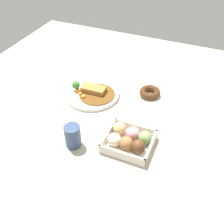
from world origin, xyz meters
TOP-DOWN VIEW (x-y plane):
  - ground_plane at (0.00, 0.00)m, footprint 1.60×1.60m
  - curry_plate at (-0.11, 0.08)m, footprint 0.27×0.27m
  - donut_box at (0.17, -0.16)m, footprint 0.18×0.17m
  - chocolate_ring_donut at (0.15, 0.18)m, footprint 0.13×0.13m
  - coffee_mug at (-0.03, -0.24)m, footprint 0.06×0.06m

SIDE VIEW (x-z plane):
  - ground_plane at x=0.00m, z-range 0.00..0.00m
  - curry_plate at x=-0.11m, z-range -0.02..0.05m
  - chocolate_ring_donut at x=0.15m, z-range 0.00..0.03m
  - donut_box at x=0.17m, z-range 0.00..0.06m
  - coffee_mug at x=-0.03m, z-range 0.00..0.09m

